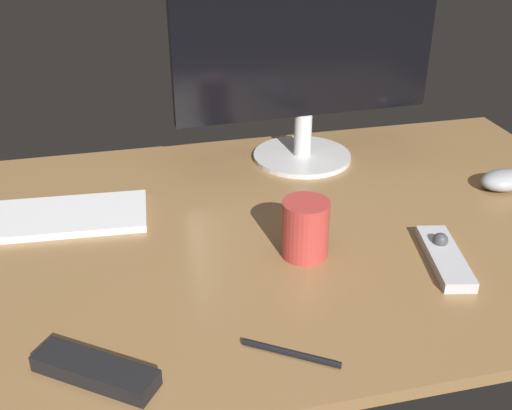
{
  "coord_description": "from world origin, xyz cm",
  "views": [
    {
      "loc": [
        -23.05,
        -92.42,
        58.41
      ],
      "look_at": [
        -1.51,
        -1.82,
        8.0
      ],
      "focal_mm": 43.4,
      "sensor_mm": 36.0,
      "label": 1
    }
  ],
  "objects_px": {
    "keyboard": "(45,218)",
    "media_remote": "(444,256)",
    "computer_mouse": "(505,180)",
    "tv_remote": "(95,371)",
    "pen": "(291,353)",
    "coffee_mug": "(305,229)",
    "monitor": "(306,58)"
  },
  "relations": [
    {
      "from": "tv_remote",
      "to": "coffee_mug",
      "type": "distance_m",
      "value": 0.4
    },
    {
      "from": "keyboard",
      "to": "pen",
      "type": "xyz_separation_m",
      "value": [
        0.34,
        -0.45,
        -0.0
      ]
    },
    {
      "from": "monitor",
      "to": "computer_mouse",
      "type": "relative_size",
      "value": 5.38
    },
    {
      "from": "media_remote",
      "to": "coffee_mug",
      "type": "height_order",
      "value": "coffee_mug"
    },
    {
      "from": "media_remote",
      "to": "coffee_mug",
      "type": "xyz_separation_m",
      "value": [
        -0.22,
        0.07,
        0.04
      ]
    },
    {
      "from": "keyboard",
      "to": "media_remote",
      "type": "height_order",
      "value": "media_remote"
    },
    {
      "from": "computer_mouse",
      "to": "tv_remote",
      "type": "distance_m",
      "value": 0.88
    },
    {
      "from": "computer_mouse",
      "to": "coffee_mug",
      "type": "relative_size",
      "value": 1.05
    },
    {
      "from": "monitor",
      "to": "tv_remote",
      "type": "bearing_deg",
      "value": -129.89
    },
    {
      "from": "monitor",
      "to": "pen",
      "type": "height_order",
      "value": "monitor"
    },
    {
      "from": "computer_mouse",
      "to": "pen",
      "type": "relative_size",
      "value": 0.77
    },
    {
      "from": "pen",
      "to": "computer_mouse",
      "type": "bearing_deg",
      "value": 67.19
    },
    {
      "from": "monitor",
      "to": "computer_mouse",
      "type": "xyz_separation_m",
      "value": [
        0.35,
        -0.24,
        -0.21
      ]
    },
    {
      "from": "monitor",
      "to": "coffee_mug",
      "type": "xyz_separation_m",
      "value": [
        -0.11,
        -0.38,
        -0.18
      ]
    },
    {
      "from": "coffee_mug",
      "to": "pen",
      "type": "relative_size",
      "value": 0.73
    },
    {
      "from": "computer_mouse",
      "to": "pen",
      "type": "distance_m",
      "value": 0.66
    },
    {
      "from": "keyboard",
      "to": "coffee_mug",
      "type": "distance_m",
      "value": 0.48
    },
    {
      "from": "computer_mouse",
      "to": "media_remote",
      "type": "height_order",
      "value": "computer_mouse"
    },
    {
      "from": "monitor",
      "to": "media_remote",
      "type": "distance_m",
      "value": 0.51
    },
    {
      "from": "computer_mouse",
      "to": "coffee_mug",
      "type": "xyz_separation_m",
      "value": [
        -0.46,
        -0.14,
        0.03
      ]
    },
    {
      "from": "keyboard",
      "to": "pen",
      "type": "height_order",
      "value": "keyboard"
    },
    {
      "from": "computer_mouse",
      "to": "tv_remote",
      "type": "height_order",
      "value": "computer_mouse"
    },
    {
      "from": "keyboard",
      "to": "coffee_mug",
      "type": "bearing_deg",
      "value": -22.89
    },
    {
      "from": "monitor",
      "to": "keyboard",
      "type": "bearing_deg",
      "value": -165.78
    },
    {
      "from": "keyboard",
      "to": "pen",
      "type": "distance_m",
      "value": 0.56
    },
    {
      "from": "keyboard",
      "to": "media_remote",
      "type": "relative_size",
      "value": 2.01
    },
    {
      "from": "monitor",
      "to": "keyboard",
      "type": "distance_m",
      "value": 0.6
    },
    {
      "from": "computer_mouse",
      "to": "coffee_mug",
      "type": "height_order",
      "value": "coffee_mug"
    },
    {
      "from": "keyboard",
      "to": "computer_mouse",
      "type": "distance_m",
      "value": 0.89
    },
    {
      "from": "keyboard",
      "to": "media_remote",
      "type": "bearing_deg",
      "value": -20.35
    },
    {
      "from": "keyboard",
      "to": "coffee_mug",
      "type": "relative_size",
      "value": 3.72
    },
    {
      "from": "pen",
      "to": "tv_remote",
      "type": "bearing_deg",
      "value": -150.95
    }
  ]
}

